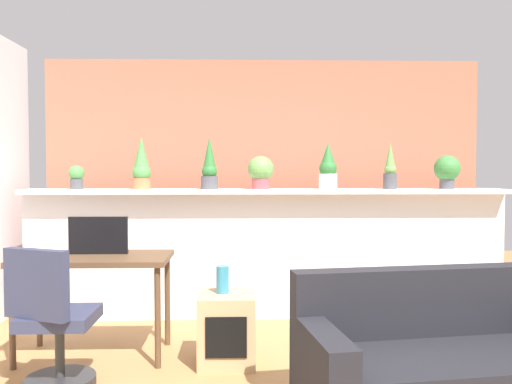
{
  "coord_description": "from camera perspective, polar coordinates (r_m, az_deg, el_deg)",
  "views": [
    {
      "loc": [
        -0.24,
        -3.01,
        1.39
      ],
      "look_at": [
        -0.11,
        1.35,
        1.2
      ],
      "focal_mm": 37.95,
      "sensor_mm": 36.0,
      "label": 1
    }
  ],
  "objects": [
    {
      "name": "potted_plant_5",
      "position": [
        5.13,
        13.95,
        2.32
      ],
      "size": [
        0.13,
        0.13,
        0.43
      ],
      "color": "#4C4C51",
      "rests_on": "plant_shelf"
    },
    {
      "name": "tv_monitor",
      "position": [
        4.23,
        -16.27,
        -4.41
      ],
      "size": [
        0.44,
        0.04,
        0.28
      ],
      "primitive_type": "cube",
      "color": "black",
      "rests_on": "desk"
    },
    {
      "name": "potted_plant_0",
      "position": [
        5.18,
        -18.38,
        1.55
      ],
      "size": [
        0.14,
        0.14,
        0.22
      ],
      "color": "#4C4C51",
      "rests_on": "plant_shelf"
    },
    {
      "name": "brick_wall_behind",
      "position": [
        5.61,
        0.78,
        1.03
      ],
      "size": [
        4.43,
        0.1,
        2.5
      ],
      "primitive_type": "cube",
      "color": "#AD664C",
      "rests_on": "ground"
    },
    {
      "name": "potted_plant_1",
      "position": [
        5.09,
        -11.98,
        2.68
      ],
      "size": [
        0.17,
        0.17,
        0.48
      ],
      "color": "#C66B42",
      "rests_on": "plant_shelf"
    },
    {
      "name": "potted_plant_2",
      "position": [
        4.97,
        -4.93,
        2.67
      ],
      "size": [
        0.16,
        0.16,
        0.48
      ],
      "color": "#4C4C51",
      "rests_on": "plant_shelf"
    },
    {
      "name": "side_cube_shelf",
      "position": [
        3.97,
        -3.09,
        -14.22
      ],
      "size": [
        0.4,
        0.41,
        0.5
      ],
      "color": "tan",
      "rests_on": "ground"
    },
    {
      "name": "office_chair",
      "position": [
        3.69,
        -20.6,
        -13.42
      ],
      "size": [
        0.51,
        0.51,
        0.91
      ],
      "color": "#262628",
      "rests_on": "ground"
    },
    {
      "name": "vase_on_shelf",
      "position": [
        3.92,
        -3.54,
        -9.19
      ],
      "size": [
        0.09,
        0.09,
        0.2
      ],
      "primitive_type": "cylinder",
      "color": "teal",
      "rests_on": "side_cube_shelf"
    },
    {
      "name": "desk",
      "position": [
        4.19,
        -16.67,
        -7.59
      ],
      "size": [
        1.1,
        0.6,
        0.75
      ],
      "color": "brown",
      "rests_on": "ground"
    },
    {
      "name": "potted_plant_4",
      "position": [
        5.06,
        7.6,
        2.51
      ],
      "size": [
        0.17,
        0.17,
        0.43
      ],
      "color": "silver",
      "rests_on": "plant_shelf"
    },
    {
      "name": "plant_shelf",
      "position": [
        4.98,
        1.1,
        0.08
      ],
      "size": [
        4.43,
        0.37,
        0.04
      ],
      "primitive_type": "cube",
      "color": "white",
      "rests_on": "divider_wall"
    },
    {
      "name": "divider_wall",
      "position": [
        5.08,
        1.07,
        -6.7
      ],
      "size": [
        4.43,
        0.16,
        1.16
      ],
      "primitive_type": "cube",
      "color": "white",
      "rests_on": "ground"
    },
    {
      "name": "potted_plant_6",
      "position": [
        5.34,
        19.49,
        2.19
      ],
      "size": [
        0.24,
        0.24,
        0.31
      ],
      "color": "#4C4C51",
      "rests_on": "plant_shelf"
    },
    {
      "name": "potted_plant_3",
      "position": [
        4.97,
        0.49,
        2.19
      ],
      "size": [
        0.24,
        0.24,
        0.3
      ],
      "color": "#B7474C",
      "rests_on": "plant_shelf"
    },
    {
      "name": "couch",
      "position": [
        3.31,
        18.88,
        -17.2
      ],
      "size": [
        1.65,
        0.98,
        0.8
      ],
      "color": "black",
      "rests_on": "ground"
    }
  ]
}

